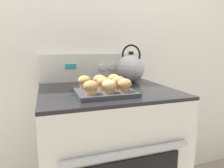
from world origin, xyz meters
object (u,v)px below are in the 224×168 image
object	(u,v)px
muffin_r0_c1	(109,86)
tea_kettle	(131,68)
muffin_r0_c2	(125,85)
muffin_pan	(104,91)
muffin_r1_c1	(103,83)
muffin_r2_c2	(114,80)
muffin_r2_c1	(99,81)
muffin_r0_c0	(91,87)
muffin_r1_c2	(119,82)
stove_range	(106,159)
muffin_r2_c0	(84,81)

from	to	relation	value
muffin_r0_c1	tea_kettle	xyz separation A→B (m)	(0.28, 0.39, 0.05)
muffin_r0_c2	tea_kettle	distance (m)	0.44
muffin_r0_c1	muffin_pan	bearing A→B (deg)	91.83
muffin_r0_c1	muffin_r0_c2	bearing A→B (deg)	1.54
muffin_pan	muffin_r0_c2	xyz separation A→B (m)	(0.09, -0.09, 0.05)
muffin_r1_c1	muffin_r2_c2	bearing A→B (deg)	44.55
muffin_r0_c1	muffin_r1_c1	bearing A→B (deg)	91.96
muffin_pan	muffin_r2_c1	world-z (taller)	muffin_r2_c1
muffin_pan	muffin_r2_c2	bearing A→B (deg)	45.33
muffin_r0_c0	tea_kettle	world-z (taller)	tea_kettle
muffin_r1_c2	muffin_r2_c2	xyz separation A→B (m)	(0.00, 0.09, 0.00)
stove_range	muffin_r2_c1	world-z (taller)	muffin_r2_c1
muffin_pan	tea_kettle	size ratio (longest dim) A/B	1.13
muffin_r1_c1	muffin_r0_c0	bearing A→B (deg)	-134.46
muffin_r0_c1	muffin_r0_c2	distance (m)	0.08
muffin_r0_c2	muffin_r1_c2	xyz separation A→B (m)	(0.00, 0.09, 0.00)
muffin_r2_c0	muffin_r1_c2	bearing A→B (deg)	-25.70
stove_range	muffin_r2_c2	distance (m)	0.52
muffin_r2_c0	muffin_r2_c1	size ratio (longest dim) A/B	1.00
muffin_pan	muffin_r2_c0	size ratio (longest dim) A/B	4.13
muffin_pan	muffin_r2_c2	distance (m)	0.13
muffin_pan	muffin_r1_c2	xyz separation A→B (m)	(0.09, 0.00, 0.05)
muffin_r0_c1	muffin_r0_c2	xyz separation A→B (m)	(0.08, 0.00, 0.00)
stove_range	tea_kettle	bearing A→B (deg)	36.73
stove_range	muffin_r2_c0	bearing A→B (deg)	-165.24
muffin_pan	muffin_r0_c1	bearing A→B (deg)	-88.17
muffin_r0_c2	muffin_r2_c2	bearing A→B (deg)	89.33
muffin_r2_c0	tea_kettle	size ratio (longest dim) A/B	0.27
stove_range	muffin_r0_c2	xyz separation A→B (m)	(0.04, -0.21, 0.52)
stove_range	tea_kettle	distance (m)	0.64
muffin_pan	muffin_r1_c1	size ratio (longest dim) A/B	4.13
stove_range	tea_kettle	xyz separation A→B (m)	(0.24, 0.18, 0.57)
muffin_r0_c2	muffin_r2_c1	distance (m)	0.19
muffin_r2_c0	muffin_r0_c2	bearing A→B (deg)	-44.62
muffin_r1_c1	tea_kettle	bearing A→B (deg)	45.87
stove_range	tea_kettle	size ratio (longest dim) A/B	3.49
muffin_r0_c0	muffin_r0_c2	xyz separation A→B (m)	(0.18, 0.00, 0.00)
stove_range	muffin_r0_c0	size ratio (longest dim) A/B	12.77
muffin_r0_c0	muffin_r0_c1	distance (m)	0.09
muffin_r1_c2	muffin_r2_c2	bearing A→B (deg)	89.04
muffin_r2_c2	muffin_r2_c0	bearing A→B (deg)	-178.59
muffin_r1_c1	muffin_r2_c0	world-z (taller)	same
muffin_r0_c2	muffin_r1_c1	distance (m)	0.12
muffin_pan	muffin_r0_c1	distance (m)	0.10
stove_range	muffin_pan	size ratio (longest dim) A/B	3.09
muffin_r2_c1	tea_kettle	bearing A→B (deg)	36.51
muffin_r0_c1	muffin_r1_c1	size ratio (longest dim) A/B	1.00
muffin_r2_c2	tea_kettle	bearing A→B (deg)	46.44
muffin_r1_c1	muffin_r2_c0	size ratio (longest dim) A/B	1.00
muffin_r0_c2	muffin_r1_c1	size ratio (longest dim) A/B	1.00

